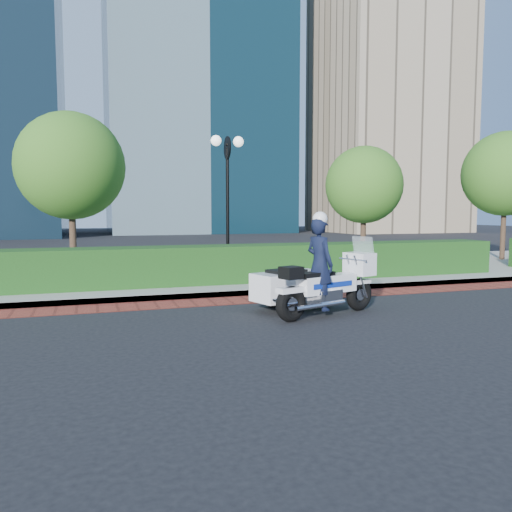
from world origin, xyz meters
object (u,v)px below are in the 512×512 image
object	(u,v)px
tree_d	(506,174)
lamppost	(227,183)
police_motorcycle	(311,279)
tree_b	(71,166)
tree_c	(364,185)

from	to	relation	value
tree_d	lamppost	bearing A→B (deg)	-173.82
police_motorcycle	tree_b	bearing A→B (deg)	106.21
lamppost	tree_d	bearing A→B (deg)	6.18
tree_d	police_motorcycle	xyz separation A→B (m)	(-11.82, -6.93, -2.90)
lamppost	police_motorcycle	size ratio (longest dim) A/B	1.63
police_motorcycle	tree_c	bearing A→B (deg)	34.69
police_motorcycle	tree_d	bearing A→B (deg)	12.57
lamppost	tree_c	size ratio (longest dim) A/B	0.98
lamppost	tree_b	world-z (taller)	tree_b
lamppost	police_motorcycle	xyz separation A→B (m)	(0.18, -5.63, -2.25)
tree_b	police_motorcycle	xyz separation A→B (m)	(4.68, -6.93, -2.73)
tree_d	police_motorcycle	world-z (taller)	tree_d
tree_b	tree_c	bearing A→B (deg)	-0.00
tree_b	tree_c	distance (m)	10.01
lamppost	police_motorcycle	bearing A→B (deg)	-88.13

